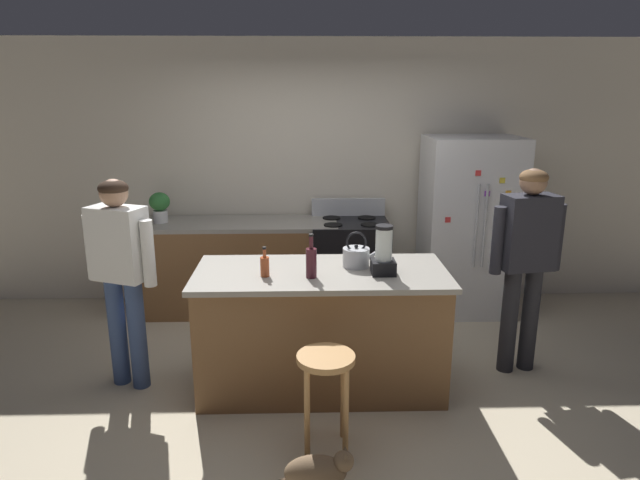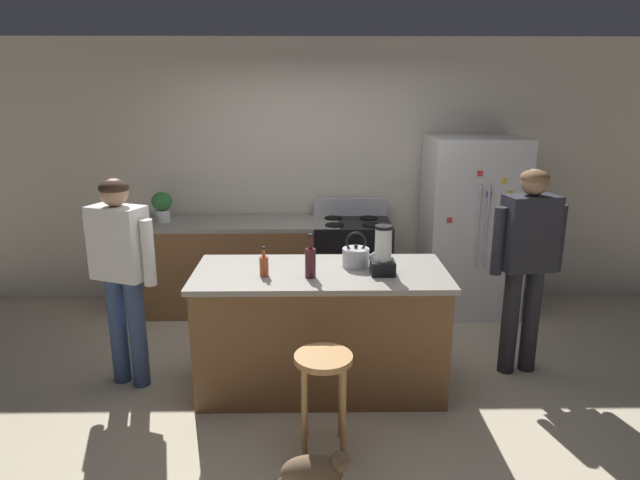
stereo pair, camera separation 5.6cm
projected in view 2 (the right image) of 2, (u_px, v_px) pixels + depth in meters
The scene contains 15 objects.
ground_plane at pixel (321, 385), 4.31m from camera, with size 14.00×14.00×0.00m, color beige.
back_wall at pixel (318, 173), 5.83m from camera, with size 8.00×0.10×2.70m, color beige.
kitchen_island at pixel (321, 329), 4.19m from camera, with size 1.85×0.83×0.93m.
back_counter_run at pixel (240, 266), 5.67m from camera, with size 2.00×0.64×0.93m.
refrigerator at pixel (471, 226), 5.54m from camera, with size 0.90×0.73×1.76m.
stove_range at pixel (351, 265), 5.66m from camera, with size 0.76×0.65×1.11m.
person_by_island_left at pixel (121, 264), 4.09m from camera, with size 0.58×0.35×1.60m.
person_by_sink_right at pixel (527, 253), 4.28m from camera, with size 0.60×0.28×1.64m.
bar_stool at pixel (323, 376), 3.42m from camera, with size 0.36×0.36×0.65m.
cat at pixel (315, 471), 3.18m from camera, with size 0.52×0.18×0.26m.
potted_plant at pixel (162, 205), 5.49m from camera, with size 0.20×0.20×0.30m.
blender_appliance at pixel (383, 254), 3.95m from camera, with size 0.17×0.17×0.36m.
bottle_wine at pixel (310, 262), 3.89m from camera, with size 0.08×0.08×0.32m.
bottle_cooking_sauce at pixel (264, 265), 3.93m from camera, with size 0.06×0.06×0.22m.
tea_kettle at pixel (356, 256), 4.14m from camera, with size 0.28×0.20×0.27m.
Camera 2 is at (-0.06, -3.86, 2.22)m, focal length 31.32 mm.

